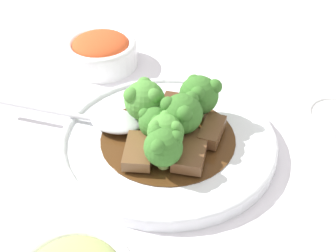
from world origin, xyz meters
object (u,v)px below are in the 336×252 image
Objects in this scene: broccoli_floret_0 at (155,122)px; broccoli_floret_5 at (163,147)px; beef_strip_2 at (172,105)px; side_bowl_kimchi at (101,51)px; main_plate at (168,141)px; beef_strip_0 at (191,151)px; broccoli_floret_2 at (202,96)px; serving_spoon at (107,120)px; broccoli_floret_3 at (182,113)px; beef_strip_1 at (140,152)px; broccoli_floret_1 at (144,100)px; broccoli_floret_4 at (166,131)px; beef_strip_3 at (212,131)px.

broccoli_floret_5 reaches higher than broccoli_floret_0.
side_bowl_kimchi is at bearing 80.84° from beef_strip_2.
beef_strip_0 reaches higher than main_plate.
broccoli_floret_5 is at bearing -124.88° from broccoli_floret_0.
side_bowl_kimchi is (0.02, 0.22, -0.03)m from broccoli_floret_2.
serving_spoon is (-0.09, 0.08, -0.03)m from broccoli_floret_2.
main_plate is 4.61× the size of broccoli_floret_3.
broccoli_floret_5 is (0.01, -0.03, 0.02)m from beef_strip_1.
broccoli_floret_1 is at bearing 41.20° from beef_strip_1.
broccoli_floret_3 is (-0.05, -0.01, 0.00)m from broccoli_floret_2.
broccoli_floret_5 reaches higher than broccoli_floret_4.
beef_strip_1 is 0.09m from beef_strip_3.
broccoli_floret_3 is at bearing -170.21° from broccoli_floret_2.
beef_strip_0 is 0.08m from broccoli_floret_2.
beef_strip_2 is (0.04, 0.03, 0.01)m from main_plate.
broccoli_floret_2 is 0.22m from side_bowl_kimchi.
broccoli_floret_1 reaches higher than beef_strip_0.
broccoli_floret_2 reaches higher than serving_spoon.
broccoli_floret_2 is at bearing -11.52° from broccoli_floret_0.
broccoli_floret_1 is 0.08m from broccoli_floret_5.
broccoli_floret_3 reaches higher than beef_strip_1.
broccoli_floret_4 reaches higher than beef_strip_2.
beef_strip_0 is 0.12m from serving_spoon.
broccoli_floret_4 reaches higher than main_plate.
broccoli_floret_1 is 0.19m from side_bowl_kimchi.
broccoli_floret_3 is at bearing -75.85° from broccoli_floret_1.
broccoli_floret_2 is at bearing 59.38° from beef_strip_3.
beef_strip_0 is at bearing -124.16° from beef_strip_2.
side_bowl_kimchi is (0.11, 0.14, -0.00)m from serving_spoon.
broccoli_floret_3 is at bearing -60.82° from serving_spoon.
broccoli_floret_2 is (0.06, -0.00, 0.04)m from main_plate.
beef_strip_3 reaches higher than serving_spoon.
main_plate is 0.06m from broccoli_floret_1.
side_bowl_kimchi is at bearing 67.51° from broccoli_floret_4.
beef_strip_0 is at bearing -76.42° from serving_spoon.
beef_strip_1 is 0.25m from side_bowl_kimchi.
broccoli_floret_5 is (-0.03, -0.04, 0.01)m from broccoli_floret_0.
broccoli_floret_1 is at bearing 104.15° from broccoli_floret_3.
beef_strip_0 is 1.58× the size of broccoli_floret_4.
beef_strip_0 is 0.04m from broccoli_floret_4.
broccoli_floret_1 is at bearing 115.72° from beef_strip_3.
broccoli_floret_0 is 0.72× the size of broccoli_floret_1.
beef_strip_3 is 0.98× the size of broccoli_floret_3.
beef_strip_3 reaches higher than main_plate.
broccoli_floret_3 is at bearing -9.83° from beef_strip_1.
broccoli_floret_5 is (-0.04, -0.07, -0.01)m from broccoli_floret_1.
broccoli_floret_1 is 0.05m from serving_spoon.
side_bowl_kimchi is (0.03, 0.18, 0.00)m from beef_strip_2.
broccoli_floret_4 is (-0.08, -0.01, -0.01)m from broccoli_floret_2.
side_bowl_kimchi is at bearing 60.10° from beef_strip_1.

